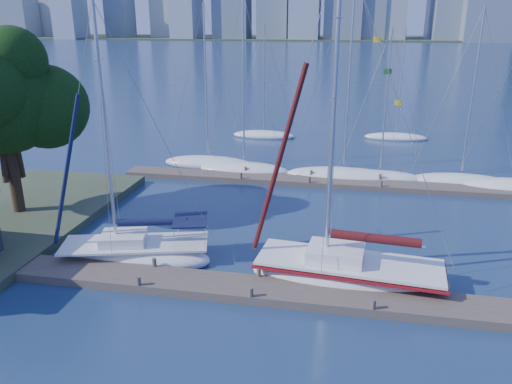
# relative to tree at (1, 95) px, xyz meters

# --- Properties ---
(ground) EXTENTS (700.00, 700.00, 0.00)m
(ground) POSITION_rel_tree_xyz_m (15.56, -5.96, -7.42)
(ground) COLOR navy
(ground) RESTS_ON ground
(near_dock) EXTENTS (26.00, 2.00, 0.40)m
(near_dock) POSITION_rel_tree_xyz_m (15.56, -5.96, -7.22)
(near_dock) COLOR brown
(near_dock) RESTS_ON ground
(far_dock) EXTENTS (30.00, 1.80, 0.36)m
(far_dock) POSITION_rel_tree_xyz_m (17.56, 10.04, -7.24)
(far_dock) COLOR brown
(far_dock) RESTS_ON ground
(far_shore) EXTENTS (800.00, 100.00, 1.50)m
(far_shore) POSITION_rel_tree_xyz_m (15.56, 314.04, -7.42)
(far_shore) COLOR #38472D
(far_shore) RESTS_ON ground
(tree) EXTENTS (8.61, 7.84, 11.13)m
(tree) POSITION_rel_tree_xyz_m (0.00, 0.00, 0.00)
(tree) COLOR black
(tree) RESTS_ON ground
(sailboat_navy) EXTENTS (8.08, 4.40, 12.74)m
(sailboat_navy) POSITION_rel_tree_xyz_m (9.06, -3.78, -6.37)
(sailboat_navy) COLOR white
(sailboat_navy) RESTS_ON ground
(sailboat_maroon) EXTENTS (9.16, 3.74, 15.00)m
(sailboat_maroon) POSITION_rel_tree_xyz_m (19.51, -4.08, -6.27)
(sailboat_maroon) COLOR white
(sailboat_maroon) RESTS_ON ground
(bg_boat_0) EXTENTS (7.82, 4.64, 12.99)m
(bg_boat_0) POSITION_rel_tree_xyz_m (7.96, 13.18, -7.14)
(bg_boat_0) COLOR white
(bg_boat_0) RESTS_ON ground
(bg_boat_1) EXTENTS (7.47, 5.17, 13.73)m
(bg_boat_1) POSITION_rel_tree_xyz_m (11.24, 11.85, -7.12)
(bg_boat_1) COLOR white
(bg_boat_1) RESTS_ON ground
(bg_boat_2) EXTENTS (8.97, 5.24, 15.22)m
(bg_boat_2) POSITION_rel_tree_xyz_m (18.93, 11.70, -7.12)
(bg_boat_2) COLOR white
(bg_boat_2) RESTS_ON ground
(bg_boat_3) EXTENTS (6.78, 3.71, 11.22)m
(bg_boat_3) POSITION_rel_tree_xyz_m (21.60, 11.92, -7.18)
(bg_boat_3) COLOR white
(bg_boat_3) RESTS_ON ground
(bg_boat_4) EXTENTS (7.58, 3.40, 12.60)m
(bg_boat_4) POSITION_rel_tree_xyz_m (27.35, 11.99, -7.15)
(bg_boat_4) COLOR white
(bg_boat_4) RESTS_ON ground
(bg_boat_6) EXTENTS (6.62, 4.46, 11.24)m
(bg_boat_6) POSITION_rel_tree_xyz_m (10.58, 24.47, -7.18)
(bg_boat_6) COLOR white
(bg_boat_6) RESTS_ON ground
(bg_boat_7) EXTENTS (6.46, 3.65, 11.03)m
(bg_boat_7) POSITION_rel_tree_xyz_m (23.77, 26.14, -7.19)
(bg_boat_7) COLOR white
(bg_boat_7) RESTS_ON ground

